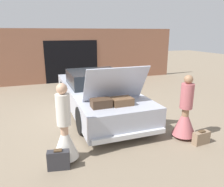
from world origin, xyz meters
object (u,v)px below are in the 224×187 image
Objects in this scene: suitcase_beside_left_person at (59,160)px; person_right at (185,116)px; person_left at (65,134)px; suitcase_beside_right_person at (201,138)px; car at (97,93)px.

person_right is at bearing 5.03° from suitcase_beside_left_person.
person_left reaches higher than person_right.
person_right is at bearing 112.31° from suitcase_beside_right_person.
car reaches higher than person_left.
person_right is at bearing 95.50° from person_left.
person_left is (-1.50, -2.75, 0.00)m from car.
person_left reaches higher than suitcase_beside_left_person.
suitcase_beside_right_person is at bearing 87.66° from person_left.
suitcase_beside_right_person is at bearing -62.04° from car.
suitcase_beside_left_person is 1.03× the size of suitcase_beside_right_person.
car is 3.30× the size of person_right.
car is 3.14m from person_left.
person_left is 0.52m from suitcase_beside_left_person.
person_left is at bearing 172.42° from suitcase_beside_right_person.
suitcase_beside_right_person is (3.19, -0.42, -0.45)m from person_left.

